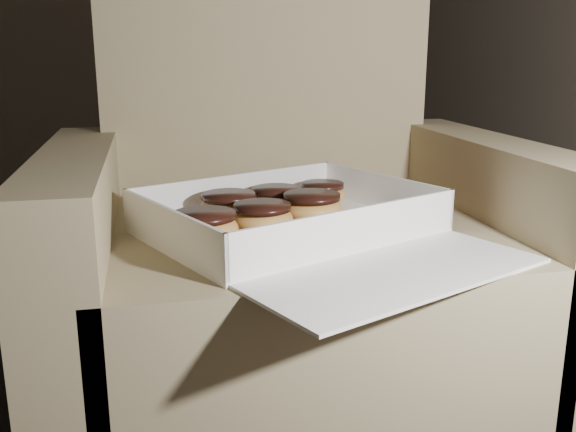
# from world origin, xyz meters

# --- Properties ---
(armchair) EXTENTS (0.86, 0.72, 0.89)m
(armchair) POSITION_xyz_m (0.97, -0.06, 0.28)
(armchair) COLOR #94805E
(armchair) RESTS_ON floor
(bakery_box) EXTENTS (0.60, 0.64, 0.07)m
(bakery_box) POSITION_xyz_m (0.96, -0.23, 0.41)
(bakery_box) COLOR white
(bakery_box) RESTS_ON armchair
(donut_a) EXTENTS (0.10, 0.10, 0.05)m
(donut_a) POSITION_xyz_m (0.85, -0.12, 0.43)
(donut_a) COLOR gold
(donut_a) RESTS_ON bakery_box
(donut_b) EXTENTS (0.10, 0.10, 0.05)m
(donut_b) POSITION_xyz_m (0.80, -0.25, 0.44)
(donut_b) COLOR gold
(donut_b) RESTS_ON bakery_box
(donut_c) EXTENTS (0.10, 0.10, 0.05)m
(donut_c) POSITION_xyz_m (0.89, -0.21, 0.43)
(donut_c) COLOR gold
(donut_c) RESTS_ON bakery_box
(donut_d) EXTENTS (0.09, 0.09, 0.04)m
(donut_d) POSITION_xyz_m (1.04, -0.05, 0.43)
(donut_d) COLOR gold
(donut_d) RESTS_ON bakery_box
(donut_e) EXTENTS (0.10, 0.10, 0.05)m
(donut_e) POSITION_xyz_m (0.99, -0.17, 0.44)
(donut_e) COLOR gold
(donut_e) RESTS_ON bakery_box
(donut_f) EXTENTS (0.09, 0.09, 0.05)m
(donut_f) POSITION_xyz_m (0.94, -0.08, 0.43)
(donut_f) COLOR gold
(donut_f) RESTS_ON bakery_box
(crumb_a) EXTENTS (0.01, 0.01, 0.00)m
(crumb_a) POSITION_xyz_m (1.15, -0.19, 0.41)
(crumb_a) COLOR black
(crumb_a) RESTS_ON bakery_box
(crumb_b) EXTENTS (0.01, 0.01, 0.00)m
(crumb_b) POSITION_xyz_m (1.02, -0.22, 0.41)
(crumb_b) COLOR black
(crumb_b) RESTS_ON bakery_box
(crumb_c) EXTENTS (0.01, 0.01, 0.00)m
(crumb_c) POSITION_xyz_m (1.16, -0.22, 0.41)
(crumb_c) COLOR black
(crumb_c) RESTS_ON bakery_box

